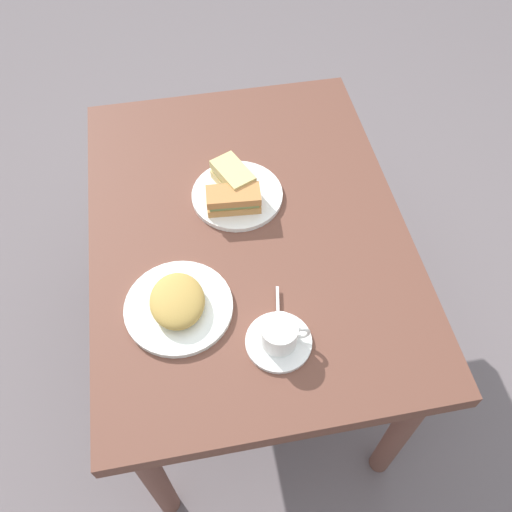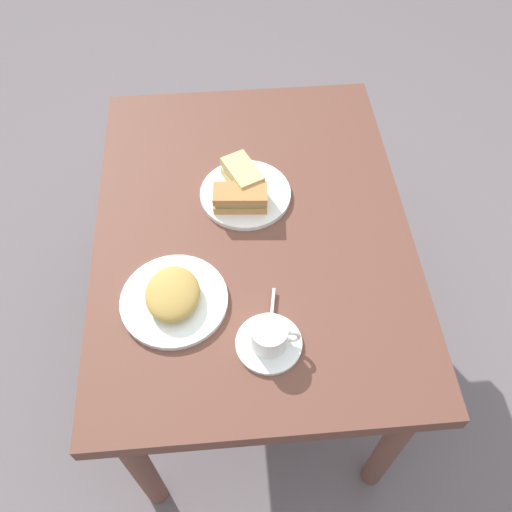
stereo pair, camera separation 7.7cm
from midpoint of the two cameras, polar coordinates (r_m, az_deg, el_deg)
The scene contains 10 objects.
ground_plane at distance 2.04m, azimuth 0.80°, elevation -9.48°, with size 6.00×6.00×0.00m, color slate.
dining_table at distance 1.50m, azimuth 1.07°, elevation 1.06°, with size 1.11×0.82×0.72m.
sandwich_plate at distance 1.49m, azimuth 0.38°, elevation 6.46°, with size 0.25×0.25×0.01m, color white.
sandwich_front at distance 1.48m, azimuth 0.08°, elevation 8.33°, with size 0.14×0.11×0.06m.
sandwich_back at distance 1.43m, azimuth -0.10°, elevation 6.03°, with size 0.08×0.15×0.06m.
coffee_saucer at distance 1.24m, azimuth 3.16°, elevation -9.21°, with size 0.15×0.15×0.01m, color white.
coffee_cup at distance 1.21m, azimuth 3.32°, elevation -8.42°, with size 0.08×0.11×0.06m.
spoon at distance 1.27m, azimuth 3.41°, elevation -5.97°, with size 0.10×0.03×0.01m.
side_plate at distance 1.30m, azimuth -6.88°, elevation -4.69°, with size 0.26×0.26×0.01m, color white.
side_food_pile at distance 1.27m, azimuth -7.01°, elevation -4.02°, with size 0.15×0.13×0.04m, color #AE8A40.
Camera 2 is at (0.89, -0.06, 1.84)m, focal length 38.19 mm.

